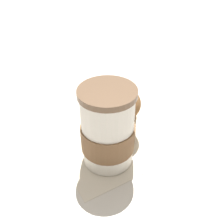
{
  "coord_description": "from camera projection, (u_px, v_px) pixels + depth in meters",
  "views": [
    {
      "loc": [
        -0.38,
        0.15,
        0.35
      ],
      "look_at": [
        0.0,
        0.0,
        0.05
      ],
      "focal_mm": 42.0,
      "sensor_mm": 36.0,
      "label": 1
    }
  ],
  "objects": [
    {
      "name": "ground_plane",
      "position": [
        112.0,
        133.0,
        0.54
      ],
      "size": [
        3.0,
        3.0,
        0.0
      ],
      "primitive_type": "plane",
      "color": "beige"
    },
    {
      "name": "wooden_stirrer",
      "position": [
        96.0,
        84.0,
        0.7
      ],
      "size": [
        0.03,
        0.11,
        0.0
      ],
      "primitive_type": "cube",
      "rotation": [
        0.0,
        0.0,
        4.95
      ],
      "color": "tan",
      "rests_on": "ground_plane"
    },
    {
      "name": "coffee_cup",
      "position": [
        108.0,
        129.0,
        0.44
      ],
      "size": [
        0.09,
        0.09,
        0.14
      ],
      "color": "silver",
      "rests_on": "paper_napkin"
    },
    {
      "name": "muffin",
      "position": [
        116.0,
        109.0,
        0.51
      ],
      "size": [
        0.09,
        0.09,
        0.1
      ],
      "color": "beige",
      "rests_on": "paper_napkin"
    },
    {
      "name": "banana",
      "position": [
        97.0,
        102.0,
        0.59
      ],
      "size": [
        0.16,
        0.06,
        0.04
      ],
      "color": "gold",
      "rests_on": "paper_napkin"
    },
    {
      "name": "paper_napkin",
      "position": [
        112.0,
        133.0,
        0.53
      ],
      "size": [
        0.27,
        0.27,
        0.0
      ],
      "primitive_type": "cube",
      "rotation": [
        0.0,
        0.0,
        0.16
      ],
      "color": "beige",
      "rests_on": "ground_plane"
    }
  ]
}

